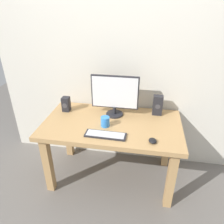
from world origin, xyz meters
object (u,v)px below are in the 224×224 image
at_px(monitor, 115,95).
at_px(speaker_left, 66,104).
at_px(mouse, 153,141).
at_px(speaker_right, 158,105).
at_px(keyboard_primary, 105,135).
at_px(desk, 112,132).
at_px(coffee_mug, 105,122).

xyz_separation_m(monitor, speaker_left, (-0.53, -0.01, -0.15)).
distance_m(monitor, mouse, 0.62).
bearing_deg(speaker_right, keyboard_primary, -133.28).
relative_size(desk, speaker_left, 8.58).
bearing_deg(coffee_mug, mouse, -22.73).
distance_m(mouse, coffee_mug, 0.49).
xyz_separation_m(keyboard_primary, mouse, (0.42, -0.03, 0.01)).
relative_size(keyboard_primary, speaker_right, 1.77).
relative_size(monitor, speaker_left, 3.04).
bearing_deg(mouse, monitor, 117.52).
bearing_deg(desk, monitor, 88.42).
bearing_deg(speaker_left, desk, -17.59).
bearing_deg(mouse, speaker_left, 140.60).
distance_m(monitor, speaker_left, 0.55).
height_order(speaker_right, speaker_left, speaker_right).
relative_size(monitor, mouse, 5.94).
height_order(desk, coffee_mug, coffee_mug).
height_order(desk, keyboard_primary, keyboard_primary).
distance_m(desk, speaker_right, 0.55).
bearing_deg(keyboard_primary, monitor, 86.73).
bearing_deg(speaker_left, mouse, -24.72).
distance_m(desk, mouse, 0.49).
xyz_separation_m(monitor, coffee_mug, (-0.06, -0.24, -0.18)).
bearing_deg(coffee_mug, monitor, 76.95).
height_order(speaker_left, coffee_mug, speaker_left).
bearing_deg(mouse, desk, 132.22).
xyz_separation_m(desk, mouse, (0.40, -0.26, 0.12)).
bearing_deg(speaker_left, speaker_right, 5.14).
bearing_deg(keyboard_primary, mouse, -3.89).
xyz_separation_m(desk, coffee_mug, (-0.05, -0.07, 0.16)).
bearing_deg(desk, speaker_left, 162.41).
bearing_deg(coffee_mug, keyboard_primary, -78.15).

